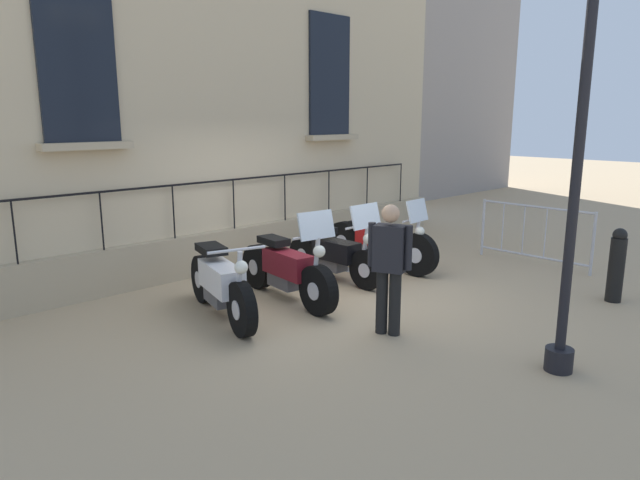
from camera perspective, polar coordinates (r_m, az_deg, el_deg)
name	(u,v)px	position (r m, az deg, el deg)	size (l,w,h in m)	color
ground_plane	(329,296)	(8.27, 0.87, -5.61)	(60.00, 60.00, 0.00)	tan
building_facade	(213,29)	(10.02, -10.63, 20.00)	(0.82, 10.84, 8.06)	#C6B28E
motorcycle_white	(221,285)	(7.39, -9.88, -4.49)	(2.09, 0.89, 1.04)	black
motorcycle_maroon	(287,271)	(7.96, -3.33, -3.10)	(2.18, 0.68, 1.36)	black
motorcycle_black	(335,255)	(8.91, 1.56, -1.47)	(1.98, 0.71, 1.29)	black
motorcycle_red	(380,243)	(9.72, 6.05, -0.30)	(2.25, 0.61, 1.25)	black
crowd_barrier	(534,233)	(10.56, 20.64, 0.68)	(2.04, 0.08, 1.05)	#B7B7BF
bollard	(617,265)	(8.90, 27.55, -2.23)	(0.21, 0.21, 1.04)	black
pedestrian_standing	(389,263)	(6.68, 6.95, -2.30)	(0.50, 0.34, 1.56)	black
distant_building	(418,32)	(20.35, 9.78, 19.78)	(3.67, 6.73, 10.53)	gray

